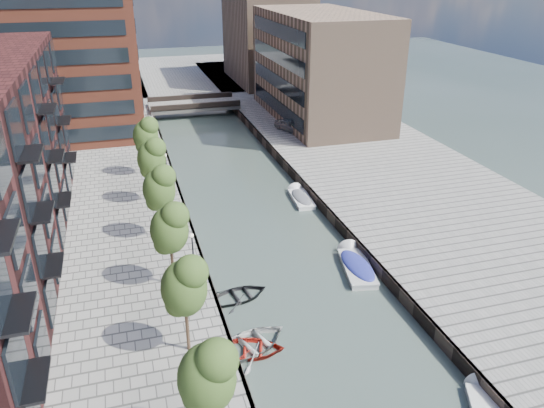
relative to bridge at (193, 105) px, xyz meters
name	(u,v)px	position (x,y,z in m)	size (l,w,h in m)	color
water	(244,197)	(0.00, -32.00, -1.39)	(300.00, 300.00, 0.00)	#38473F
quay_right	(392,175)	(16.00, -32.00, -0.89)	(20.00, 140.00, 1.00)	gray
quay_wall_left	(181,199)	(-6.10, -32.00, -0.89)	(0.25, 140.00, 1.00)	#332823
quay_wall_right	(303,185)	(6.10, -32.00, -0.89)	(0.25, 140.00, 1.00)	#332823
far_closure	(172,75)	(0.00, 28.00, -0.89)	(80.00, 40.00, 1.00)	gray
tower	(51,7)	(-17.00, -7.00, 14.61)	(18.00, 18.00, 30.00)	brown
tan_block_near	(319,66)	(16.00, -10.00, 6.61)	(12.00, 25.00, 14.00)	#8B6C55
tan_block_far	(267,35)	(16.00, 16.00, 7.61)	(12.00, 20.00, 16.00)	#8B6C55
bridge	(193,105)	(0.00, 0.00, 0.00)	(13.00, 6.00, 1.30)	gray
tree_1	(207,374)	(-8.50, -61.00, 3.92)	(2.50, 2.50, 5.95)	#382619
tree_2	(184,285)	(-8.50, -54.00, 3.92)	(2.50, 2.50, 5.95)	#382619
tree_3	(169,227)	(-8.50, -47.00, 3.92)	(2.50, 2.50, 5.95)	#382619
tree_4	(159,187)	(-8.50, -40.00, 3.92)	(2.50, 2.50, 5.95)	#382619
tree_5	(151,157)	(-8.50, -33.00, 3.92)	(2.50, 2.50, 5.95)	#382619
tree_6	(146,134)	(-8.50, -26.00, 3.92)	(2.50, 2.50, 5.95)	#382619
lamp_1	(193,256)	(-7.20, -48.00, 2.12)	(0.24, 0.24, 4.12)	black
lamp_2	(167,171)	(-7.20, -32.00, 2.12)	(0.24, 0.24, 4.12)	black
sloop_2	(249,352)	(-5.03, -54.09, -1.39)	(3.00, 4.20, 0.87)	#A11A11
sloop_3	(252,347)	(-4.78, -53.73, -1.39)	(3.49, 4.89, 1.01)	#AEAEAC
sloop_4	(239,298)	(-4.32, -48.53, -1.39)	(2.92, 4.09, 0.85)	black
motorboat_3	(356,265)	(4.94, -47.13, -1.16)	(3.01, 5.92, 1.88)	silver
motorboat_4	(300,198)	(5.07, -34.14, -1.20)	(2.00, 4.88, 1.59)	white
car	(288,125)	(9.95, -15.11, 0.31)	(1.65, 4.11, 1.40)	#939597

